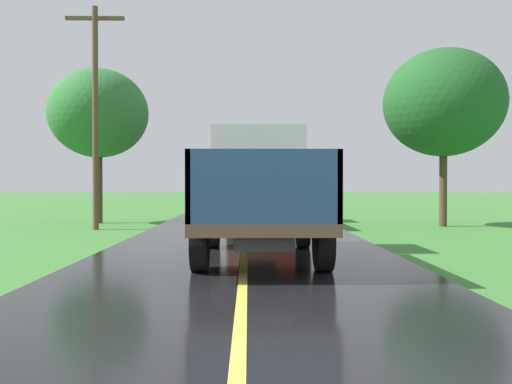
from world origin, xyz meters
TOP-DOWN VIEW (x-y plane):
  - banana_truck_near at (0.32, 12.09)m, footprint 2.38×5.82m
  - banana_truck_far at (0.50, 21.72)m, footprint 2.38×5.81m
  - utility_pole_roadside at (-5.17, 18.85)m, footprint 2.01×0.20m
  - roadside_tree_near_left at (7.30, 20.09)m, footprint 4.40×4.40m
  - roadside_tree_mid_right at (-5.92, 21.92)m, footprint 3.94×3.94m

SIDE VIEW (x-z plane):
  - banana_truck_near at x=0.32m, z-range 0.07..2.87m
  - banana_truck_far at x=0.50m, z-range 0.08..2.88m
  - utility_pole_roadside at x=-5.17m, z-range 0.30..7.93m
  - roadside_tree_mid_right at x=-5.92m, z-range 1.31..7.49m
  - roadside_tree_near_left at x=7.30m, z-range 1.29..7.84m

